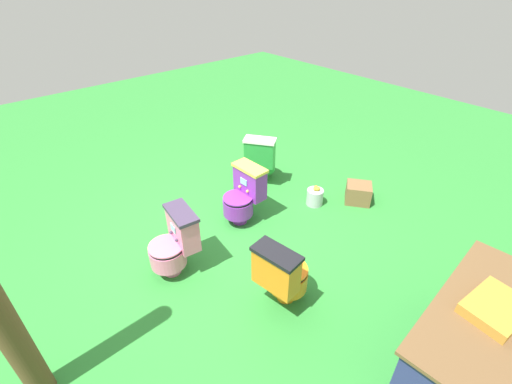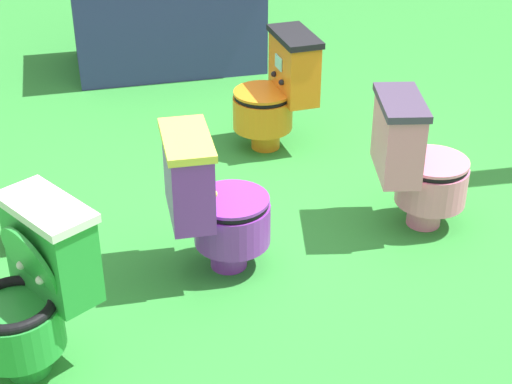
{
  "view_description": "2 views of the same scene",
  "coord_description": "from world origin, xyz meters",
  "views": [
    {
      "loc": [
        1.79,
        2.6,
        2.81
      ],
      "look_at": [
        -0.6,
        -0.11,
        0.4
      ],
      "focal_mm": 25.03,
      "sensor_mm": 36.0,
      "label": 1
    },
    {
      "loc": [
        -0.85,
        -3.41,
        2.3
      ],
      "look_at": [
        -0.28,
        -0.28,
        0.45
      ],
      "focal_mm": 56.14,
      "sensor_mm": 36.0,
      "label": 2
    }
  ],
  "objects": [
    {
      "name": "toilet_green",
      "position": [
        -1.27,
        -0.75,
        0.37
      ],
      "size": [
        0.63,
        0.61,
        0.73
      ],
      "rotation": [
        0.0,
        0.0,
        2.18
      ],
      "color": "green",
      "rests_on": "ground"
    },
    {
      "name": "lemon_bucket",
      "position": [
        -1.4,
        0.17,
        0.12
      ],
      "size": [
        0.22,
        0.22,
        0.28
      ],
      "color": "#B7B7BF",
      "rests_on": "ground"
    },
    {
      "name": "toilet_pink",
      "position": [
        0.6,
        0.0,
        0.37
      ],
      "size": [
        0.54,
        0.47,
        0.73
      ],
      "rotation": [
        0.0,
        0.0,
        4.57
      ],
      "color": "pink",
      "rests_on": "ground"
    },
    {
      "name": "ground",
      "position": [
        0.0,
        0.0,
        0.0
      ],
      "size": [
        14.0,
        14.0,
        0.0
      ],
      "primitive_type": "plane",
      "color": "#2D8433"
    },
    {
      "name": "small_crate",
      "position": [
        -1.89,
        0.52,
        0.13
      ],
      "size": [
        0.42,
        0.43,
        0.26
      ],
      "primitive_type": "cube",
      "rotation": [
        0.0,
        0.0,
        2.2
      ],
      "color": "brown",
      "rests_on": "ground"
    },
    {
      "name": "toilet_orange",
      "position": [
        0.08,
        1.04,
        0.37
      ],
      "size": [
        0.54,
        0.46,
        0.73
      ],
      "rotation": [
        0.0,
        0.0,
        1.7
      ],
      "color": "orange",
      "rests_on": "ground"
    },
    {
      "name": "vendor_table",
      "position": [
        -0.46,
        2.59,
        0.39
      ],
      "size": [
        1.51,
        0.95,
        0.85
      ],
      "rotation": [
        0.0,
        0.0,
        0.06
      ],
      "color": "navy",
      "rests_on": "ground"
    },
    {
      "name": "toilet_purple",
      "position": [
        -0.48,
        -0.2,
        0.37
      ],
      "size": [
        0.5,
        0.44,
        0.73
      ],
      "rotation": [
        0.0,
        0.0,
        4.74
      ],
      "color": "purple",
      "rests_on": "ground"
    }
  ]
}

